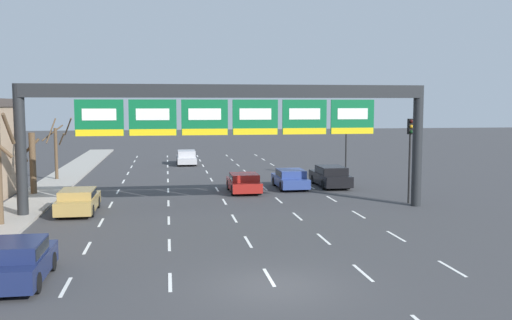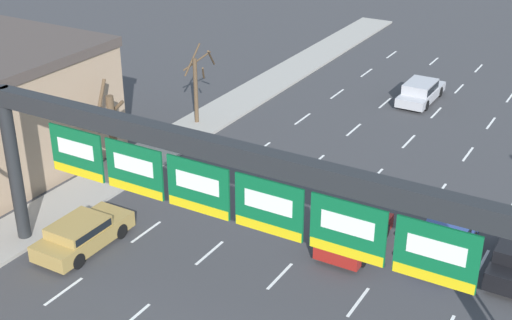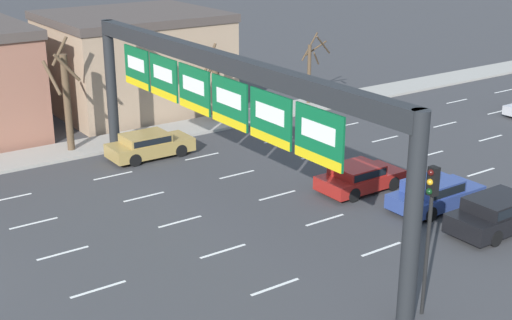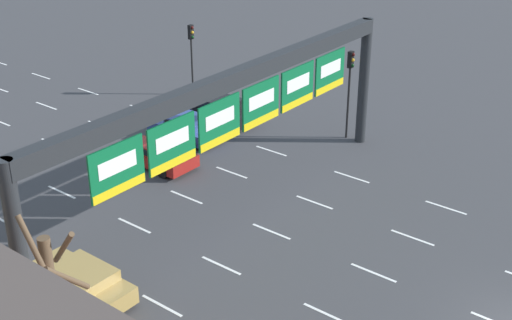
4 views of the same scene
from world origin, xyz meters
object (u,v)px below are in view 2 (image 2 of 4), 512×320
object	(u,v)px
sign_gantry	(237,184)
car_red	(354,233)
tree_bare_second	(111,128)
car_silver	(421,91)
car_blue	(444,241)
tree_bare_closest	(197,82)
car_gold	(82,233)

from	to	relation	value
sign_gantry	car_red	world-z (taller)	sign_gantry
tree_bare_second	car_silver	bearing A→B (deg)	59.17
sign_gantry	tree_bare_second	xyz separation A→B (m)	(-11.81, 7.15, -3.12)
car_red	car_blue	bearing A→B (deg)	19.69
sign_gantry	car_blue	xyz separation A→B (m)	(5.03, 7.71, -4.73)
tree_bare_closest	sign_gantry	bearing A→B (deg)	-51.18
car_blue	car_gold	bearing A→B (deg)	-152.08
car_silver	tree_bare_closest	xyz separation A→B (m)	(-10.07, -10.04, 1.81)
sign_gantry	car_silver	world-z (taller)	sign_gantry
sign_gantry	car_blue	bearing A→B (deg)	56.88
tree_bare_closest	tree_bare_second	world-z (taller)	tree_bare_closest
car_silver	sign_gantry	bearing A→B (deg)	-86.49
car_red	tree_bare_second	distance (m)	13.56
car_red	tree_bare_closest	bearing A→B (deg)	149.17
car_gold	tree_bare_closest	world-z (taller)	tree_bare_closest
sign_gantry	car_red	size ratio (longest dim) A/B	5.44
car_red	tree_bare_closest	size ratio (longest dim) A/B	0.87
car_gold	tree_bare_closest	distance (m)	14.17
tree_bare_second	sign_gantry	bearing A→B (deg)	-31.19
car_gold	tree_bare_closest	bearing A→B (deg)	104.45
car_silver	tree_bare_second	bearing A→B (deg)	-120.83
sign_gantry	car_blue	size ratio (longest dim) A/B	5.12
car_blue	tree_bare_second	world-z (taller)	tree_bare_second
car_gold	tree_bare_second	world-z (taller)	tree_bare_second
car_gold	car_blue	xyz separation A→B (m)	(13.10, 6.94, 0.01)
sign_gantry	car_red	distance (m)	8.22
sign_gantry	car_red	xyz separation A→B (m)	(1.64, 6.50, -4.76)
car_silver	car_blue	bearing A→B (deg)	-68.65
car_gold	tree_bare_second	xyz separation A→B (m)	(-3.74, 6.37, 1.62)
car_red	tree_bare_second	size ratio (longest dim) A/B	0.89
sign_gantry	tree_bare_closest	distance (m)	18.68
tree_bare_closest	tree_bare_second	size ratio (longest dim) A/B	1.02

